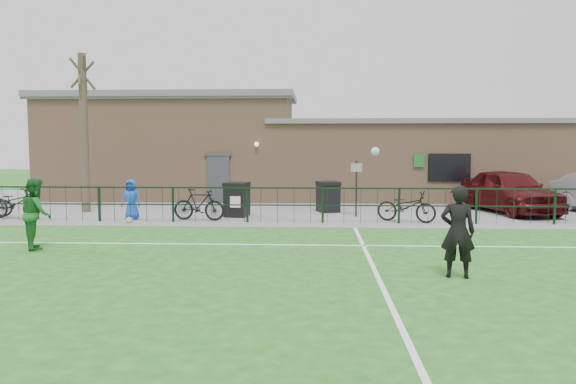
{
  "coord_description": "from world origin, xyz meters",
  "views": [
    {
      "loc": [
        0.76,
        -10.41,
        2.65
      ],
      "look_at": [
        0.0,
        5.0,
        1.3
      ],
      "focal_mm": 35.0,
      "sensor_mm": 36.0,
      "label": 1
    }
  ],
  "objects_px": {
    "car_maroon": "(510,191)",
    "ball_ground": "(129,220)",
    "wheelie_bin_right": "(328,198)",
    "bicycle_e": "(406,206)",
    "spectator_child": "(131,200)",
    "bare_tree": "(84,134)",
    "outfield_player": "(36,213)",
    "wheelie_bin_left": "(237,201)",
    "bicycle_d": "(199,205)",
    "bicycle_c": "(15,203)",
    "sign_post": "(356,189)"
  },
  "relations": [
    {
      "from": "car_maroon",
      "to": "ball_ground",
      "type": "bearing_deg",
      "value": -179.06
    },
    {
      "from": "wheelie_bin_right",
      "to": "bicycle_e",
      "type": "height_order",
      "value": "wheelie_bin_right"
    },
    {
      "from": "spectator_child",
      "to": "bare_tree",
      "type": "bearing_deg",
      "value": 146.06
    },
    {
      "from": "wheelie_bin_right",
      "to": "car_maroon",
      "type": "bearing_deg",
      "value": -18.1
    },
    {
      "from": "spectator_child",
      "to": "ball_ground",
      "type": "relative_size",
      "value": 6.55
    },
    {
      "from": "bicycle_e",
      "to": "outfield_player",
      "type": "bearing_deg",
      "value": 141.38
    },
    {
      "from": "wheelie_bin_left",
      "to": "wheelie_bin_right",
      "type": "height_order",
      "value": "wheelie_bin_left"
    },
    {
      "from": "wheelie_bin_left",
      "to": "spectator_child",
      "type": "xyz_separation_m",
      "value": [
        -3.5,
        -1.02,
        0.13
      ]
    },
    {
      "from": "car_maroon",
      "to": "bare_tree",
      "type": "bearing_deg",
      "value": 168.64
    },
    {
      "from": "bicycle_e",
      "to": "bicycle_d",
      "type": "bearing_deg",
      "value": 113.83
    },
    {
      "from": "bicycle_c",
      "to": "bicycle_e",
      "type": "xyz_separation_m",
      "value": [
        13.43,
        -0.09,
        -0.03
      ]
    },
    {
      "from": "bicycle_d",
      "to": "bicycle_e",
      "type": "height_order",
      "value": "bicycle_d"
    },
    {
      "from": "bare_tree",
      "to": "ball_ground",
      "type": "distance_m",
      "value": 4.85
    },
    {
      "from": "bicycle_d",
      "to": "wheelie_bin_left",
      "type": "bearing_deg",
      "value": -38.51
    },
    {
      "from": "wheelie_bin_right",
      "to": "bicycle_c",
      "type": "height_order",
      "value": "bicycle_c"
    },
    {
      "from": "sign_post",
      "to": "outfield_player",
      "type": "bearing_deg",
      "value": -142.56
    },
    {
      "from": "wheelie_bin_right",
      "to": "outfield_player",
      "type": "xyz_separation_m",
      "value": [
        -7.46,
        -7.78,
        0.33
      ]
    },
    {
      "from": "bare_tree",
      "to": "spectator_child",
      "type": "distance_m",
      "value": 3.93
    },
    {
      "from": "bare_tree",
      "to": "sign_post",
      "type": "distance_m",
      "value": 10.44
    },
    {
      "from": "bare_tree",
      "to": "wheelie_bin_left",
      "type": "bearing_deg",
      "value": -9.85
    },
    {
      "from": "bicycle_c",
      "to": "spectator_child",
      "type": "xyz_separation_m",
      "value": [
        4.08,
        0.02,
        0.14
      ]
    },
    {
      "from": "wheelie_bin_left",
      "to": "wheelie_bin_right",
      "type": "relative_size",
      "value": 1.06
    },
    {
      "from": "bare_tree",
      "to": "wheelie_bin_left",
      "type": "xyz_separation_m",
      "value": [
        5.95,
        -1.03,
        -2.41
      ]
    },
    {
      "from": "wheelie_bin_left",
      "to": "bicycle_d",
      "type": "height_order",
      "value": "wheelie_bin_left"
    },
    {
      "from": "spectator_child",
      "to": "car_maroon",
      "type": "bearing_deg",
      "value": 17.13
    },
    {
      "from": "wheelie_bin_left",
      "to": "car_maroon",
      "type": "xyz_separation_m",
      "value": [
        10.15,
        1.62,
        0.26
      ]
    },
    {
      "from": "bicycle_d",
      "to": "ball_ground",
      "type": "xyz_separation_m",
      "value": [
        -2.17,
        -0.75,
        -0.45
      ]
    },
    {
      "from": "sign_post",
      "to": "bicycle_e",
      "type": "bearing_deg",
      "value": -39.8
    },
    {
      "from": "car_maroon",
      "to": "bicycle_e",
      "type": "bearing_deg",
      "value": -160.91
    },
    {
      "from": "bare_tree",
      "to": "bicycle_c",
      "type": "height_order",
      "value": "bare_tree"
    },
    {
      "from": "bare_tree",
      "to": "bicycle_d",
      "type": "xyz_separation_m",
      "value": [
        4.8,
        -2.12,
        -2.44
      ]
    },
    {
      "from": "bicycle_d",
      "to": "spectator_child",
      "type": "relative_size",
      "value": 1.29
    },
    {
      "from": "sign_post",
      "to": "bicycle_c",
      "type": "height_order",
      "value": "sign_post"
    },
    {
      "from": "bicycle_c",
      "to": "ball_ground",
      "type": "distance_m",
      "value": 4.36
    },
    {
      "from": "wheelie_bin_right",
      "to": "bicycle_d",
      "type": "height_order",
      "value": "bicycle_d"
    },
    {
      "from": "bare_tree",
      "to": "car_maroon",
      "type": "height_order",
      "value": "bare_tree"
    },
    {
      "from": "bicycle_e",
      "to": "outfield_player",
      "type": "distance_m",
      "value": 11.27
    },
    {
      "from": "car_maroon",
      "to": "wheelie_bin_right",
      "type": "bearing_deg",
      "value": 167.53
    },
    {
      "from": "wheelie_bin_right",
      "to": "bare_tree",
      "type": "bearing_deg",
      "value": 163.82
    },
    {
      "from": "wheelie_bin_left",
      "to": "bicycle_e",
      "type": "height_order",
      "value": "wheelie_bin_left"
    },
    {
      "from": "outfield_player",
      "to": "bare_tree",
      "type": "bearing_deg",
      "value": -16.58
    },
    {
      "from": "car_maroon",
      "to": "ball_ground",
      "type": "xyz_separation_m",
      "value": [
        -13.47,
        -3.45,
        -0.74
      ]
    },
    {
      "from": "car_maroon",
      "to": "spectator_child",
      "type": "height_order",
      "value": "car_maroon"
    },
    {
      "from": "wheelie_bin_right",
      "to": "ball_ground",
      "type": "xyz_separation_m",
      "value": [
        -6.61,
        -3.34,
        -0.45
      ]
    },
    {
      "from": "ball_ground",
      "to": "wheelie_bin_right",
      "type": "bearing_deg",
      "value": 26.78
    },
    {
      "from": "bicycle_e",
      "to": "ball_ground",
      "type": "bearing_deg",
      "value": 118.59
    },
    {
      "from": "spectator_child",
      "to": "ball_ground",
      "type": "bearing_deg",
      "value": -71.06
    },
    {
      "from": "bicycle_e",
      "to": "outfield_player",
      "type": "relative_size",
      "value": 1.12
    },
    {
      "from": "car_maroon",
      "to": "bicycle_e",
      "type": "height_order",
      "value": "car_maroon"
    },
    {
      "from": "sign_post",
      "to": "ball_ground",
      "type": "bearing_deg",
      "value": -165.1
    }
  ]
}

